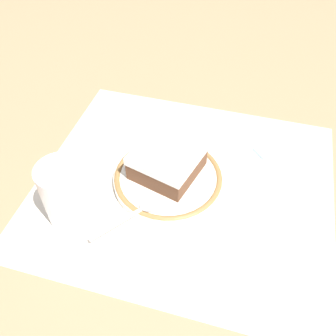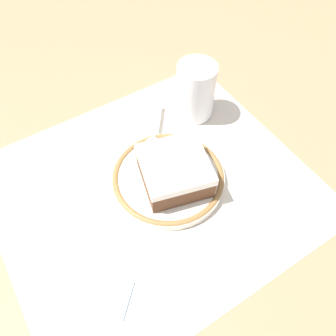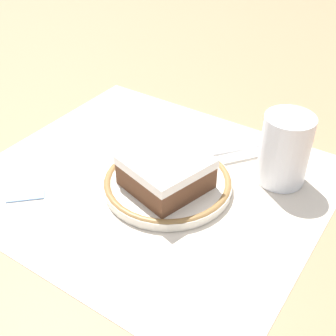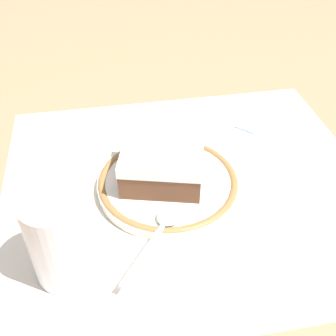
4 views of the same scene
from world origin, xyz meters
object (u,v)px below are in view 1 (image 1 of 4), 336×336
Objects in this scene: spoon at (140,210)px; cup at (67,197)px; plate at (168,178)px; cake_slice at (167,161)px; sugar_packet at (269,148)px.

cup is (0.10, 0.02, 0.03)m from spoon.
spoon reaches higher than plate.
cake_slice reaches higher than spoon.
cup is (0.12, 0.10, 0.04)m from plate.
plate is at bearing 111.34° from cake_slice.
plate is 0.19m from sugar_packet.
cup is at bearing 44.19° from cake_slice.
sugar_packet is (-0.16, -0.11, -0.03)m from cake_slice.
plate is at bearing 38.23° from sugar_packet.
cake_slice is 2.39× the size of sugar_packet.
cake_slice is 1.15× the size of spoon.
plate is 1.75× the size of cup.
plate is at bearing -139.87° from cup.
cake_slice is at bearing 34.72° from sugar_packet.
plate is 0.08m from spoon.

